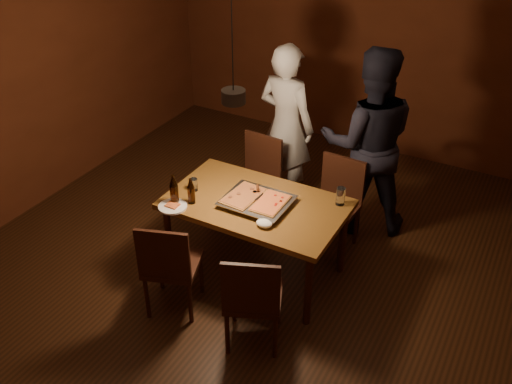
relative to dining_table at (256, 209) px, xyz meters
The scene contains 19 objects.
room_shell 0.75m from the dining_table, 116.72° to the right, with size 6.00×6.00×6.00m.
dining_table is the anchor object (origin of this frame).
chair_far_left 0.88m from the dining_table, 117.72° to the left, with size 0.45×0.45×0.49m.
chair_far_right 0.87m from the dining_table, 58.38° to the left, with size 0.44×0.44×0.49m.
chair_near_left 0.87m from the dining_table, 114.52° to the right, with size 0.54×0.54×0.49m.
chair_near_right 0.90m from the dining_table, 62.95° to the right, with size 0.55×0.55×0.49m.
pizza_tray 0.11m from the dining_table, 49.52° to the right, with size 0.55×0.45×0.05m, color silver.
pizza_meat 0.17m from the dining_table, 157.09° to the right, with size 0.25×0.39×0.02m, color maroon.
pizza_cheese 0.20m from the dining_table, 10.94° to the right, with size 0.23×0.36×0.02m, color gold.
spatula 0.14m from the dining_table, 12.72° to the right, with size 0.09×0.24×0.04m, color silver, non-canonical shape.
beer_bottle_a 0.71m from the dining_table, 150.00° to the right, with size 0.07×0.07×0.27m.
beer_bottle_b 0.57m from the dining_table, 150.22° to the right, with size 0.06×0.06×0.23m.
water_glass_left 0.59m from the dining_table, behind, with size 0.07×0.07×0.11m, color silver.
water_glass_right 0.72m from the dining_table, 26.26° to the left, with size 0.08×0.08×0.16m, color silver.
plate_slice 0.70m from the dining_table, 144.71° to the right, with size 0.24×0.24×0.03m.
napkin 0.37m from the dining_table, 50.68° to the right, with size 0.14×0.10×0.06m, color white.
diner_white 1.29m from the dining_table, 104.98° to the left, with size 0.63×0.41×1.71m, color silver.
diner_dark 1.31m from the dining_table, 64.34° to the left, with size 0.90×0.70×1.85m, color black.
pendant_lamp 1.10m from the dining_table, 116.72° to the right, with size 0.18×0.18×1.10m.
Camera 1 is at (2.02, -3.33, 3.39)m, focal length 40.00 mm.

